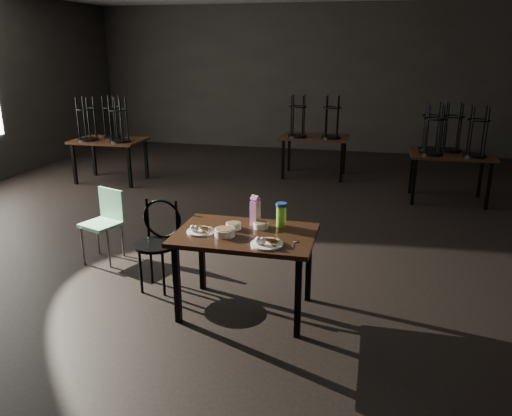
% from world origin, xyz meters
% --- Properties ---
extents(room, '(12.00, 12.04, 3.22)m').
position_xyz_m(room, '(-0.06, 0.01, 2.33)').
color(room, black).
rests_on(room, ground).
extents(main_table, '(1.20, 0.80, 0.75)m').
position_xyz_m(main_table, '(0.44, -1.60, 0.67)').
color(main_table, black).
rests_on(main_table, ground).
extents(plate_left, '(0.24, 0.24, 0.08)m').
position_xyz_m(plate_left, '(0.05, -1.67, 0.77)').
color(plate_left, white).
rests_on(plate_left, main_table).
extents(plate_right, '(0.27, 0.27, 0.09)m').
position_xyz_m(plate_right, '(0.68, -1.83, 0.77)').
color(plate_right, white).
rests_on(plate_right, main_table).
extents(bowl_near, '(0.14, 0.14, 0.05)m').
position_xyz_m(bowl_near, '(0.31, -1.52, 0.78)').
color(bowl_near, white).
rests_on(bowl_near, main_table).
extents(bowl_far, '(0.13, 0.13, 0.05)m').
position_xyz_m(bowl_far, '(0.54, -1.45, 0.78)').
color(bowl_far, white).
rests_on(bowl_far, main_table).
extents(bowl_big, '(0.18, 0.18, 0.06)m').
position_xyz_m(bowl_big, '(0.29, -1.71, 0.78)').
color(bowl_big, white).
rests_on(bowl_big, main_table).
extents(juice_carton, '(0.09, 0.09, 0.28)m').
position_xyz_m(juice_carton, '(0.48, -1.39, 0.88)').
color(juice_carton, '#8F1A6C').
rests_on(juice_carton, main_table).
extents(water_bottle, '(0.13, 0.13, 0.22)m').
position_xyz_m(water_bottle, '(0.71, -1.36, 0.86)').
color(water_bottle, '#8ADE41').
rests_on(water_bottle, main_table).
extents(spoon, '(0.04, 0.18, 0.01)m').
position_xyz_m(spoon, '(0.89, -1.72, 0.75)').
color(spoon, silver).
rests_on(spoon, main_table).
extents(bentwood_chair, '(0.41, 0.41, 0.87)m').
position_xyz_m(bentwood_chair, '(-0.51, -1.32, 0.52)').
color(bentwood_chair, black).
rests_on(bentwood_chair, ground).
extents(school_chair, '(0.47, 0.47, 0.79)m').
position_xyz_m(school_chair, '(-1.36, -0.83, 0.48)').
color(school_chair, '#7CC294').
rests_on(school_chair, ground).
extents(bg_table_left, '(1.20, 0.80, 1.48)m').
position_xyz_m(bg_table_left, '(-3.02, 2.26, 0.78)').
color(bg_table_left, black).
rests_on(bg_table_left, ground).
extents(bg_table_right, '(1.20, 0.80, 1.48)m').
position_xyz_m(bg_table_right, '(2.58, 2.40, 0.80)').
color(bg_table_right, black).
rests_on(bg_table_right, ground).
extents(bg_table_far, '(1.20, 0.80, 1.48)m').
position_xyz_m(bg_table_far, '(0.42, 3.43, 0.75)').
color(bg_table_far, black).
rests_on(bg_table_far, ground).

